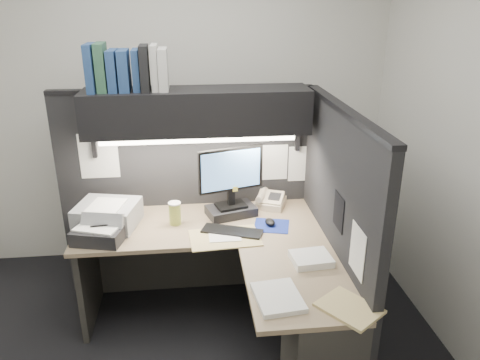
{
  "coord_description": "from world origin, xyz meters",
  "views": [
    {
      "loc": [
        0.07,
        -2.43,
        2.24
      ],
      "look_at": [
        0.4,
        0.51,
        1.07
      ],
      "focal_mm": 35.0,
      "sensor_mm": 36.0,
      "label": 1
    }
  ],
  "objects_px": {
    "coffee_cup": "(175,214)",
    "printer": "(108,215)",
    "desk": "(254,302)",
    "telephone": "(270,201)",
    "keyboard": "(232,232)",
    "monitor": "(231,189)",
    "notebook_stack": "(100,233)",
    "overhead_shelf": "(197,111)"
  },
  "relations": [
    {
      "from": "overhead_shelf",
      "to": "notebook_stack",
      "type": "relative_size",
      "value": 4.85
    },
    {
      "from": "coffee_cup",
      "to": "keyboard",
      "type": "bearing_deg",
      "value": -24.97
    },
    {
      "from": "overhead_shelf",
      "to": "keyboard",
      "type": "relative_size",
      "value": 3.76
    },
    {
      "from": "desk",
      "to": "printer",
      "type": "distance_m",
      "value": 1.19
    },
    {
      "from": "desk",
      "to": "keyboard",
      "type": "height_order",
      "value": "keyboard"
    },
    {
      "from": "desk",
      "to": "printer",
      "type": "bearing_deg",
      "value": 147.54
    },
    {
      "from": "overhead_shelf",
      "to": "desk",
      "type": "bearing_deg",
      "value": -68.21
    },
    {
      "from": "keyboard",
      "to": "desk",
      "type": "bearing_deg",
      "value": -55.4
    },
    {
      "from": "desk",
      "to": "coffee_cup",
      "type": "distance_m",
      "value": 0.84
    },
    {
      "from": "desk",
      "to": "coffee_cup",
      "type": "height_order",
      "value": "coffee_cup"
    },
    {
      "from": "coffee_cup",
      "to": "printer",
      "type": "relative_size",
      "value": 0.38
    },
    {
      "from": "overhead_shelf",
      "to": "printer",
      "type": "relative_size",
      "value": 3.82
    },
    {
      "from": "notebook_stack",
      "to": "overhead_shelf",
      "type": "bearing_deg",
      "value": 27.91
    },
    {
      "from": "monitor",
      "to": "coffee_cup",
      "type": "bearing_deg",
      "value": 177.46
    },
    {
      "from": "monitor",
      "to": "coffee_cup",
      "type": "distance_m",
      "value": 0.44
    },
    {
      "from": "keyboard",
      "to": "printer",
      "type": "bearing_deg",
      "value": -173.27
    },
    {
      "from": "telephone",
      "to": "keyboard",
      "type": "bearing_deg",
      "value": -106.35
    },
    {
      "from": "keyboard",
      "to": "overhead_shelf",
      "type": "bearing_deg",
      "value": 140.18
    },
    {
      "from": "overhead_shelf",
      "to": "notebook_stack",
      "type": "distance_m",
      "value": 1.05
    },
    {
      "from": "desk",
      "to": "monitor",
      "type": "bearing_deg",
      "value": 96.61
    },
    {
      "from": "coffee_cup",
      "to": "overhead_shelf",
      "type": "bearing_deg",
      "value": 44.05
    },
    {
      "from": "keyboard",
      "to": "telephone",
      "type": "height_order",
      "value": "telephone"
    },
    {
      "from": "monitor",
      "to": "printer",
      "type": "relative_size",
      "value": 1.28
    },
    {
      "from": "monitor",
      "to": "coffee_cup",
      "type": "relative_size",
      "value": 3.34
    },
    {
      "from": "monitor",
      "to": "keyboard",
      "type": "relative_size",
      "value": 1.26
    },
    {
      "from": "desk",
      "to": "overhead_shelf",
      "type": "height_order",
      "value": "overhead_shelf"
    },
    {
      "from": "monitor",
      "to": "notebook_stack",
      "type": "xyz_separation_m",
      "value": [
        -0.9,
        -0.28,
        -0.16
      ]
    },
    {
      "from": "printer",
      "to": "notebook_stack",
      "type": "bearing_deg",
      "value": -82.91
    },
    {
      "from": "keyboard",
      "to": "monitor",
      "type": "bearing_deg",
      "value": 106.61
    },
    {
      "from": "monitor",
      "to": "telephone",
      "type": "height_order",
      "value": "monitor"
    },
    {
      "from": "telephone",
      "to": "notebook_stack",
      "type": "bearing_deg",
      "value": -138.54
    },
    {
      "from": "telephone",
      "to": "coffee_cup",
      "type": "distance_m",
      "value": 0.75
    },
    {
      "from": "overhead_shelf",
      "to": "printer",
      "type": "height_order",
      "value": "overhead_shelf"
    },
    {
      "from": "monitor",
      "to": "coffee_cup",
      "type": "xyz_separation_m",
      "value": [
        -0.41,
        -0.1,
        -0.13
      ]
    },
    {
      "from": "printer",
      "to": "coffee_cup",
      "type": "bearing_deg",
      "value": 9.03
    },
    {
      "from": "telephone",
      "to": "coffee_cup",
      "type": "bearing_deg",
      "value": -139.65
    },
    {
      "from": "desk",
      "to": "telephone",
      "type": "bearing_deg",
      "value": 73.63
    },
    {
      "from": "coffee_cup",
      "to": "notebook_stack",
      "type": "bearing_deg",
      "value": -159.96
    },
    {
      "from": "printer",
      "to": "notebook_stack",
      "type": "height_order",
      "value": "printer"
    },
    {
      "from": "desk",
      "to": "telephone",
      "type": "distance_m",
      "value": 0.89
    },
    {
      "from": "overhead_shelf",
      "to": "coffee_cup",
      "type": "height_order",
      "value": "overhead_shelf"
    },
    {
      "from": "desk",
      "to": "notebook_stack",
      "type": "xyz_separation_m",
      "value": [
        -0.97,
        0.4,
        0.33
      ]
    }
  ]
}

